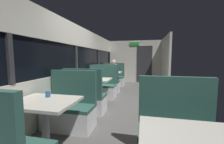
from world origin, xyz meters
name	(u,v)px	position (x,y,z in m)	size (l,w,h in m)	color
ground_plane	(125,107)	(0.00, 0.00, -0.01)	(3.30, 9.20, 0.02)	#514F4C
carriage_window_panel_left	(76,66)	(-1.45, 0.00, 1.11)	(0.09, 8.48, 2.30)	beige
carriage_end_bulkhead	(135,62)	(0.06, 4.19, 1.14)	(2.90, 0.11, 2.30)	beige
carriage_aisle_panel_right	(165,62)	(1.45, 3.00, 1.15)	(0.08, 2.40, 2.30)	beige
dining_table_near_window	(45,107)	(-0.89, -2.09, 0.64)	(0.90, 0.70, 0.74)	#9E9EA3
bench_near_window_facing_entry	(70,111)	(-0.89, -1.39, 0.33)	(0.95, 0.50, 1.10)	silver
dining_table_mid_window	(95,82)	(-0.89, 0.06, 0.64)	(0.90, 0.70, 0.74)	#9E9EA3
bench_mid_window_facing_end	(85,100)	(-0.89, -0.63, 0.33)	(0.95, 0.50, 1.10)	silver
bench_mid_window_facing_entry	(102,88)	(-0.89, 0.76, 0.33)	(0.95, 0.50, 1.10)	silver
dining_table_far_window	(111,74)	(-0.89, 2.22, 0.64)	(0.90, 0.70, 0.74)	#9E9EA3
bench_far_window_facing_end	(107,84)	(-0.89, 1.52, 0.33)	(0.95, 0.50, 1.10)	silver
bench_far_window_facing_entry	(114,79)	(-0.89, 2.92, 0.33)	(0.95, 0.50, 1.10)	silver
bench_front_aisle_facing_entry	(177,139)	(0.89, -1.99, 0.33)	(0.95, 0.50, 1.10)	silver
seated_passenger	(114,75)	(-0.89, 2.85, 0.54)	(0.47, 0.55, 1.26)	#26262D
coffee_cup_primary	(48,94)	(-0.96, -1.92, 0.79)	(0.07, 0.07, 0.09)	#26598C
coffee_cup_secondary	(100,77)	(-0.77, 0.17, 0.79)	(0.07, 0.07, 0.09)	#26598C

